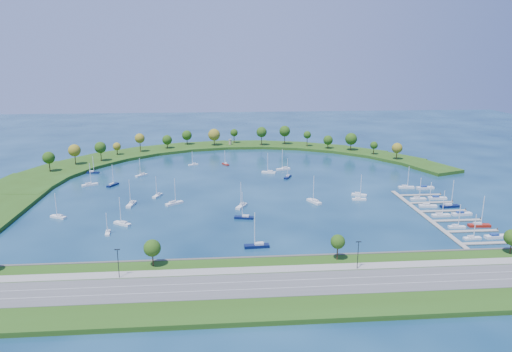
{
  "coord_description": "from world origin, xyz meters",
  "views": [
    {
      "loc": [
        -16.66,
        -260.26,
        73.16
      ],
      "look_at": [
        5.0,
        5.0,
        4.0
      ],
      "focal_mm": 33.15,
      "sensor_mm": 36.0,
      "label": 1
    }
  ],
  "objects": [
    {
      "name": "moored_boat_3",
      "position": [
        -90.41,
        -48.7,
        0.9
      ],
      "size": [
        8.17,
        5.73,
        11.82
      ],
      "rotation": [
        0.0,
        0.0,
        2.66
      ],
      "color": "white",
      "rests_on": "ground"
    },
    {
      "name": "moored_boat_20",
      "position": [
        55.09,
        -33.25,
        0.87
      ],
      "size": [
        7.25,
        2.26,
        10.55
      ],
      "rotation": [
        0.0,
        0.0,
        -0.04
      ],
      "color": "white",
      "rests_on": "ground"
    },
    {
      "name": "docked_boat_3",
      "position": [
        96.0,
        -75.22,
        0.96
      ],
      "size": [
        9.58,
        3.31,
        13.84
      ],
      "rotation": [
        0.0,
        0.0,
        -0.07
      ],
      "color": "maroon",
      "rests_on": "ground"
    },
    {
      "name": "moored_boat_5",
      "position": [
        57.46,
        -25.42,
        0.89
      ],
      "size": [
        8.09,
        5.32,
        11.6
      ],
      "rotation": [
        0.0,
        0.0,
        5.85
      ],
      "color": "white",
      "rests_on": "ground"
    },
    {
      "name": "moored_boat_19",
      "position": [
        -63.51,
        -70.49,
        0.84
      ],
      "size": [
        2.65,
        6.52,
        9.3
      ],
      "rotation": [
        0.0,
        0.0,
        4.86
      ],
      "color": "white",
      "rests_on": "ground"
    },
    {
      "name": "docked_boat_6",
      "position": [
        85.51,
        -46.89,
        0.92
      ],
      "size": [
        8.84,
        3.8,
        12.58
      ],
      "rotation": [
        0.0,
        0.0,
        -0.17
      ],
      "color": "white",
      "rests_on": "ground"
    },
    {
      "name": "breakwater_trees",
      "position": [
        -10.0,
        89.47,
        10.76
      ],
      "size": [
        234.95,
        94.27,
        15.13
      ],
      "color": "#382314",
      "rests_on": "breakwater"
    },
    {
      "name": "moored_boat_7",
      "position": [
        -95.73,
        35.67,
        0.88
      ],
      "size": [
        7.67,
        2.68,
        11.07
      ],
      "rotation": [
        0.0,
        0.0,
        6.21
      ],
      "color": "#09133B",
      "rests_on": "ground"
    },
    {
      "name": "moored_boat_13",
      "position": [
        25.1,
        14.36,
        0.91
      ],
      "size": [
        5.82,
        8.48,
        12.23
      ],
      "rotation": [
        0.0,
        0.0,
        4.25
      ],
      "color": "#09133B",
      "rests_on": "ground"
    },
    {
      "name": "moored_boat_12",
      "position": [
        -11.95,
        52.05,
        0.85
      ],
      "size": [
        5.16,
        6.79,
        9.98
      ],
      "rotation": [
        0.0,
        0.0,
        2.12
      ],
      "color": "maroon",
      "rests_on": "ground"
    },
    {
      "name": "docked_boat_0",
      "position": [
        85.54,
        -88.71,
        0.87
      ],
      "size": [
        7.27,
        2.45,
        10.53
      ],
      "rotation": [
        0.0,
        0.0,
        0.06
      ],
      "color": "white",
      "rests_on": "ground"
    },
    {
      "name": "moored_boat_0",
      "position": [
        -49.12,
        -18.55,
        0.89
      ],
      "size": [
        4.79,
        7.97,
        11.34
      ],
      "rotation": [
        0.0,
        0.0,
        4.34
      ],
      "color": "white",
      "rests_on": "ground"
    },
    {
      "name": "moored_boat_2",
      "position": [
        14.9,
        26.66,
        0.94
      ],
      "size": [
        9.19,
        5.1,
        13.02
      ],
      "rotation": [
        0.0,
        0.0,
        2.83
      ],
      "color": "white",
      "rests_on": "ground"
    },
    {
      "name": "moored_boat_16",
      "position": [
        25.21,
        34.6,
        0.96
      ],
      "size": [
        9.59,
        5.42,
        13.59
      ],
      "rotation": [
        0.0,
        0.0,
        3.47
      ],
      "color": "white",
      "rests_on": "ground"
    },
    {
      "name": "moored_boat_18",
      "position": [
        -39.17,
        -32.77,
        0.95
      ],
      "size": [
        8.9,
        7.46,
        13.44
      ],
      "rotation": [
        0.0,
        0.0,
        0.63
      ],
      "color": "white",
      "rests_on": "ground"
    },
    {
      "name": "moored_boat_8",
      "position": [
        -33.61,
        52.38,
        0.85
      ],
      "size": [
        6.79,
        4.53,
        9.75
      ],
      "rotation": [
        0.0,
        0.0,
        3.59
      ],
      "color": "white",
      "rests_on": "ground"
    },
    {
      "name": "south_shoreline",
      "position": [
        0.03,
        -122.88,
        1.0
      ],
      "size": [
        420.0,
        43.1,
        11.6
      ],
      "color": "#284712",
      "rests_on": "ground"
    },
    {
      "name": "moored_boat_10",
      "position": [
        31.21,
        -35.81,
        0.96
      ],
      "size": [
        6.45,
        9.65,
        13.86
      ],
      "rotation": [
        0.0,
        0.0,
        2.02
      ],
      "color": "white",
      "rests_on": "ground"
    },
    {
      "name": "moored_boat_11",
      "position": [
        -5.72,
        -39.86,
        0.94
      ],
      "size": [
        6.42,
        8.97,
        13.03
      ],
      "rotation": [
        0.0,
        0.0,
        4.21
      ],
      "color": "white",
      "rests_on": "ground"
    },
    {
      "name": "docked_boat_9",
      "position": [
        95.97,
        -34.92,
        0.7
      ],
      "size": [
        9.54,
        3.84,
        1.89
      ],
      "rotation": [
        0.0,
        0.0,
        -0.14
      ],
      "color": "white",
      "rests_on": "ground"
    },
    {
      "name": "moored_boat_1",
      "position": [
        -2.37,
        -89.99,
        0.98
      ],
      "size": [
        9.87,
        3.24,
        14.31
      ],
      "rotation": [
        0.0,
        0.0,
        3.19
      ],
      "color": "#09133B",
      "rests_on": "ground"
    },
    {
      "name": "breakwater",
      "position": [
        -46.33,
        48.72,
        0.99
      ],
      "size": [
        286.74,
        247.64,
        2.0
      ],
      "color": "#284712",
      "rests_on": "ground"
    },
    {
      "name": "docked_boat_10",
      "position": [
        87.91,
        -13.65,
        0.93
      ],
      "size": [
        8.85,
        3.29,
        12.71
      ],
      "rotation": [
        0.0,
        0.0,
        -0.1
      ],
      "color": "white",
      "rests_on": "ground"
    },
    {
      "name": "moored_boat_6",
      "position": [
        -64.14,
        25.93,
        0.9
      ],
      "size": [
        7.07,
        7.29,
        11.67
      ],
      "rotation": [
        0.0,
        0.0,
        3.95
      ],
      "color": "white",
      "rests_on": "ground"
    },
    {
      "name": "docked_boat_11",
      "position": [
        97.86,
        -15.76,
        0.73
      ],
      "size": [
        9.87,
        3.36,
        1.98
      ],
      "rotation": [
        0.0,
        0.0,
        0.07
      ],
      "color": "white",
      "rests_on": "ground"
    },
    {
      "name": "moored_boat_14",
      "position": [
        -90.14,
        5.99,
        0.94
      ],
      "size": [
        8.94,
        6.78,
        13.14
      ],
      "rotation": [
        0.0,
        0.0,
        0.55
      ],
      "color": "white",
      "rests_on": "ground"
    },
    {
      "name": "docked_boat_7",
      "position": [
        96.0,
        -48.35,
        0.96
      ],
      "size": [
        9.62,
        3.51,
        13.83
      ],
      "rotation": [
        0.0,
        0.0,
        0.09
      ],
      "color": "#09133B",
      "rests_on": "ground"
    },
    {
      "name": "docked_boat_2",
      "position": [
        85.54,
        -75.95,
        0.87
      ],
      "size": [
        7.35,
        2.47,
        10.64
      ],
      "rotation": [
        0.0,
        0.0,
        -0.06
      ],
      "color": "white",
      "rests_on": "ground"
    },
    {
      "name": "moored_boat_4",
      "position": [
        -77.11,
        4.73,
        0.92
      ],
      "size": [
        5.96,
        8.54,
        12.35
      ],
      "rotation": [
        0.0,
        0.0,
        1.09
      ],
      "color": "#09133B",
      "rests_on": "ground"
    },
    {
      "name": "harbor_tower",
      "position": [
        -6.95,
        114.95,
        4.25
      ],
      "size": [
        2.6,
        2.6,
        4.39
      ],
      "color": "gray",
      "rests_on": "breakwater"
    },
    {
      "name": "docked_boat_5",
      "position": [
        95.96,
        -60.06,
        0.71
      ],
      "size": [
        9.64,
        3.49,
        1.92
      ],
      "rotation": [
        0.0,
        0.0,
        0.09
      ],
      "color": "white",
      "rests_on": "ground"
    },
    {
      "name": "ground",
      "position": [
        0.0,
        0.0,
        0.0
      ],
      "size": [
        700.0,
        700.0,
        0.0
      ],
      "primitive_type": "plane",
      "color": "#06223B",
      "rests_on": "ground"
    },
    {
      "name": "docked_boat_4",
      "position": [
        85.51,
        -60.91,
        0.92
      ],
      "size": [
        8.52,
        2.62,
        12.43
      ],
      "rotation": [
        0.0,
        0.0,
        0.03
      ],
      "color": "white",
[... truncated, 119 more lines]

